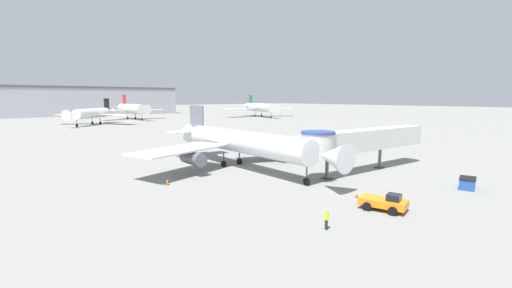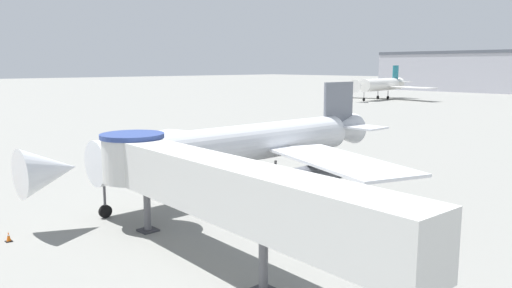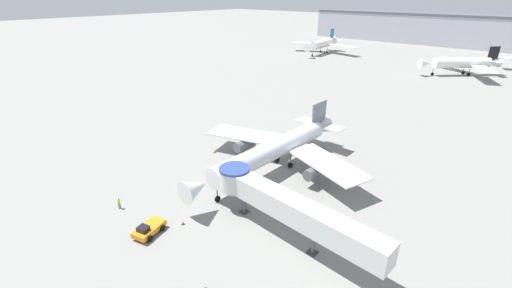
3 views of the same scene
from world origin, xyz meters
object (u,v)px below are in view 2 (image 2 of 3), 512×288
traffic_cone_near_nose (9,237)px  traffic_cone_port_wing (147,166)px  main_airplane (245,145)px  background_jet_teal_tail (381,85)px  jet_bridge (205,182)px

traffic_cone_near_nose → traffic_cone_port_wing: 21.28m
main_airplane → traffic_cone_near_nose: (0.37, -19.28, -3.44)m
traffic_cone_near_nose → background_jet_teal_tail: (-56.23, 124.89, 4.30)m
main_airplane → background_jet_teal_tail: 119.48m
main_airplane → jet_bridge: (10.90, -12.50, 0.66)m
traffic_cone_port_wing → jet_bridge: bearing=-23.7°
traffic_cone_near_nose → traffic_cone_port_wing: size_ratio=0.89×
jet_bridge → traffic_cone_near_nose: bearing=-144.4°
jet_bridge → traffic_cone_port_wing: (-23.31, 10.24, -4.06)m
traffic_cone_near_nose → traffic_cone_port_wing: traffic_cone_port_wing is taller
main_airplane → jet_bridge: main_airplane is taller
background_jet_teal_tail → traffic_cone_near_nose: bearing=-72.5°
traffic_cone_near_nose → traffic_cone_port_wing: (-12.77, 17.02, 0.04)m
jet_bridge → traffic_cone_near_nose: 13.18m
traffic_cone_port_wing → background_jet_teal_tail: background_jet_teal_tail is taller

